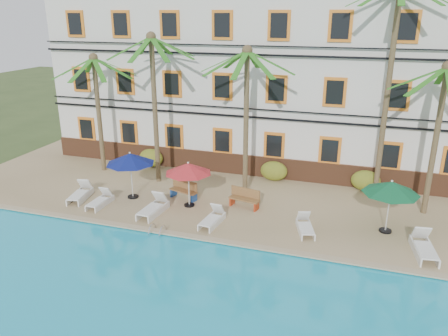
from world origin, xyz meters
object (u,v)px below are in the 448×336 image
(lounger_b, at_px, (100,200))
(lounger_c, at_px, (153,208))
(umbrella_red, at_px, (188,168))
(lounger_d, at_px, (212,219))
(lounger_f, at_px, (424,247))
(bench_right, at_px, (245,198))
(umbrella_blue, at_px, (130,159))
(palm_a, at_px, (97,95))
(palm_b, at_px, (154,88))
(lounger_a, at_px, (80,193))
(lounger_e, at_px, (305,226))
(palm_c, at_px, (246,101))
(bench_left, at_px, (184,190))
(palm_d, at_px, (391,66))
(palm_e, at_px, (439,117))
(pool_ladder, at_px, (158,233))
(umbrella_green, at_px, (391,188))

(lounger_b, relative_size, lounger_c, 0.83)
(umbrella_red, xyz_separation_m, lounger_d, (1.70, -1.49, -1.65))
(lounger_f, height_order, bench_right, lounger_f)
(umbrella_blue, xyz_separation_m, lounger_c, (1.85, -1.39, -1.75))
(umbrella_red, bearing_deg, palm_a, 154.56)
(palm_b, height_order, umbrella_red, palm_b)
(lounger_a, distance_m, lounger_d, 7.23)
(palm_b, bearing_deg, umbrella_red, -41.66)
(lounger_d, height_order, bench_right, bench_right)
(lounger_d, bearing_deg, lounger_f, 0.57)
(lounger_c, xyz_separation_m, lounger_f, (11.55, -0.09, 0.00))
(lounger_c, distance_m, lounger_e, 6.95)
(palm_c, relative_size, umbrella_blue, 3.08)
(palm_b, relative_size, lounger_a, 4.05)
(lounger_f, relative_size, bench_left, 1.30)
(umbrella_red, bearing_deg, palm_d, 25.10)
(umbrella_blue, relative_size, lounger_b, 1.45)
(bench_right, bearing_deg, palm_b, 161.22)
(lounger_a, relative_size, lounger_f, 0.96)
(palm_e, xyz_separation_m, lounger_e, (-5.02, -3.59, -4.29))
(umbrella_red, bearing_deg, bench_right, 14.96)
(lounger_e, relative_size, bench_left, 1.10)
(palm_c, bearing_deg, palm_b, 178.02)
(lounger_d, xyz_separation_m, lounger_f, (8.60, 0.08, 0.04))
(palm_a, relative_size, lounger_e, 3.89)
(lounger_c, height_order, bench_right, bench_right)
(palm_e, bearing_deg, lounger_e, -144.45)
(palm_b, distance_m, pool_ladder, 7.99)
(lounger_c, bearing_deg, palm_a, 140.57)
(umbrella_red, bearing_deg, lounger_f, -7.75)
(lounger_b, height_order, pool_ladder, lounger_b)
(umbrella_green, bearing_deg, lounger_c, -172.07)
(umbrella_green, height_order, lounger_b, umbrella_green)
(palm_c, distance_m, bench_right, 4.69)
(lounger_b, bearing_deg, lounger_a, 164.20)
(bench_right, xyz_separation_m, pool_ladder, (-2.83, -3.68, -0.47))
(palm_a, height_order, palm_c, palm_c)
(umbrella_blue, xyz_separation_m, lounger_e, (8.79, -1.02, -1.80))
(palm_b, bearing_deg, palm_e, 0.37)
(palm_d, height_order, umbrella_red, palm_d)
(lounger_b, xyz_separation_m, bench_left, (3.54, 2.05, 0.21))
(umbrella_red, height_order, pool_ladder, umbrella_red)
(palm_c, relative_size, lounger_a, 3.78)
(palm_a, relative_size, bench_left, 4.29)
(palm_c, height_order, lounger_f, palm_c)
(palm_a, height_order, bench_right, palm_a)
(palm_a, distance_m, lounger_b, 6.68)
(umbrella_blue, bearing_deg, lounger_b, -126.91)
(lounger_e, bearing_deg, lounger_b, -178.10)
(lounger_f, bearing_deg, bench_left, 168.70)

